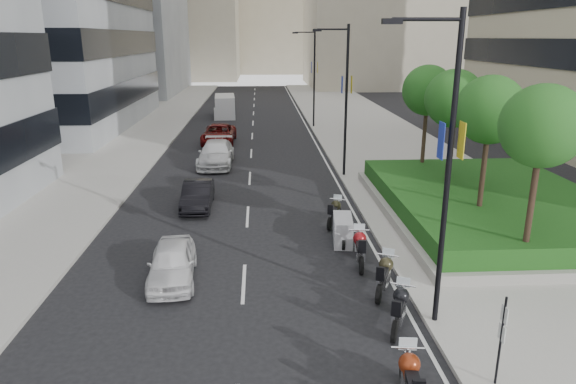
{
  "coord_description": "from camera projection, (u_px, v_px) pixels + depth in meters",
  "views": [
    {
      "loc": [
        -0.86,
        -12.36,
        8.27
      ],
      "look_at": [
        0.3,
        8.34,
        2.0
      ],
      "focal_mm": 32.0,
      "sensor_mm": 36.0,
      "label": 1
    }
  ],
  "objects": [
    {
      "name": "lane_centre",
      "position": [
        252.0,
        140.0,
        42.84
      ],
      "size": [
        0.12,
        100.0,
        0.01
      ],
      "primitive_type": "cube",
      "color": "silver",
      "rests_on": "ground"
    },
    {
      "name": "car_d",
      "position": [
        219.0,
        134.0,
        41.48
      ],
      "size": [
        2.68,
        5.54,
        1.52
      ],
      "primitive_type": "imported",
      "rotation": [
        0.0,
        0.0,
        -0.03
      ],
      "color": "#5C0B0B",
      "rests_on": "ground"
    },
    {
      "name": "delivery_van",
      "position": [
        225.0,
        107.0,
        55.14
      ],
      "size": [
        2.41,
        5.52,
        2.26
      ],
      "rotation": [
        0.0,
        0.0,
        0.07
      ],
      "color": "silver",
      "rests_on": "ground"
    },
    {
      "name": "sidewalk_left",
      "position": [
        124.0,
        141.0,
        42.25
      ],
      "size": [
        8.0,
        100.0,
        0.15
      ],
      "primitive_type": "cube",
      "color": "#9E9B93",
      "rests_on": "ground"
    },
    {
      "name": "tree_2",
      "position": [
        454.0,
        99.0,
        24.61
      ],
      "size": [
        2.8,
        2.8,
        6.3
      ],
      "color": "#332319",
      "rests_on": "planter"
    },
    {
      "name": "motorcycle_2",
      "position": [
        399.0,
        308.0,
        15.14
      ],
      "size": [
        1.09,
        2.14,
        1.13
      ],
      "rotation": [
        0.0,
        0.0,
        1.16
      ],
      "color": "black",
      "rests_on": "ground"
    },
    {
      "name": "car_b",
      "position": [
        198.0,
        195.0,
        25.77
      ],
      "size": [
        1.46,
        4.05,
        1.33
      ],
      "primitive_type": "imported",
      "rotation": [
        0.0,
        0.0,
        0.01
      ],
      "color": "black",
      "rests_on": "ground"
    },
    {
      "name": "planter",
      "position": [
        491.0,
        212.0,
        24.24
      ],
      "size": [
        10.0,
        14.0,
        0.4
      ],
      "primitive_type": "cube",
      "color": "gray",
      "rests_on": "sidewalk_right"
    },
    {
      "name": "tree_0",
      "position": [
        542.0,
        127.0,
        16.96
      ],
      "size": [
        2.8,
        2.8,
        6.3
      ],
      "color": "#332319",
      "rests_on": "planter"
    },
    {
      "name": "car_c",
      "position": [
        216.0,
        154.0,
        34.33
      ],
      "size": [
        2.3,
        5.51,
        1.59
      ],
      "primitive_type": "imported",
      "rotation": [
        0.0,
        0.0,
        -0.01
      ],
      "color": "silver",
      "rests_on": "ground"
    },
    {
      "name": "lamp_post_0",
      "position": [
        444.0,
        160.0,
        13.96
      ],
      "size": [
        2.34,
        0.45,
        9.0
      ],
      "color": "black",
      "rests_on": "ground"
    },
    {
      "name": "tree_3",
      "position": [
        428.0,
        91.0,
        28.43
      ],
      "size": [
        2.8,
        2.8,
        6.3
      ],
      "color": "#332319",
      "rests_on": "planter"
    },
    {
      "name": "lamp_post_2",
      "position": [
        313.0,
        73.0,
        47.41
      ],
      "size": [
        2.34,
        0.45,
        9.0
      ],
      "color": "black",
      "rests_on": "ground"
    },
    {
      "name": "motorcycle_5",
      "position": [
        343.0,
        230.0,
        21.34
      ],
      "size": [
        0.95,
        1.97,
        1.13
      ],
      "rotation": [
        0.0,
        0.0,
        1.46
      ],
      "color": "black",
      "rests_on": "ground"
    },
    {
      "name": "motorcycle_3",
      "position": [
        384.0,
        275.0,
        17.25
      ],
      "size": [
        1.12,
        2.14,
        1.14
      ],
      "rotation": [
        0.0,
        0.0,
        1.15
      ],
      "color": "black",
      "rests_on": "ground"
    },
    {
      "name": "motorcycle_4",
      "position": [
        360.0,
        248.0,
        19.37
      ],
      "size": [
        0.79,
        2.38,
        1.18
      ],
      "rotation": [
        0.0,
        0.0,
        1.46
      ],
      "color": "black",
      "rests_on": "ground"
    },
    {
      "name": "hedge",
      "position": [
        492.0,
        200.0,
        24.07
      ],
      "size": [
        9.4,
        13.4,
        0.8
      ],
      "primitive_type": "cube",
      "color": "#143E11",
      "rests_on": "planter"
    },
    {
      "name": "ground",
      "position": [
        294.0,
        348.0,
        14.25
      ],
      "size": [
        160.0,
        160.0,
        0.0
      ],
      "primitive_type": "plane",
      "color": "black",
      "rests_on": "ground"
    },
    {
      "name": "motorcycle_6",
      "position": [
        335.0,
        212.0,
        23.51
      ],
      "size": [
        1.02,
        2.04,
        1.08
      ],
      "rotation": [
        0.0,
        0.0,
        1.17
      ],
      "color": "black",
      "rests_on": "ground"
    },
    {
      "name": "tree_1",
      "position": [
        490.0,
        110.0,
        20.78
      ],
      "size": [
        2.8,
        2.8,
        6.3
      ],
      "color": "#332319",
      "rests_on": "planter"
    },
    {
      "name": "parking_sign",
      "position": [
        501.0,
        336.0,
        12.18
      ],
      "size": [
        0.06,
        0.32,
        2.5
      ],
      "color": "black",
      "rests_on": "ground"
    },
    {
      "name": "motorcycle_1",
      "position": [
        410.0,
        381.0,
        11.86
      ],
      "size": [
        0.8,
        2.4,
        1.19
      ],
      "rotation": [
        0.0,
        0.0,
        1.46
      ],
      "color": "black",
      "rests_on": "ground"
    },
    {
      "name": "lamp_post_1",
      "position": [
        344.0,
        94.0,
        30.21
      ],
      "size": [
        2.34,
        0.45,
        9.0
      ],
      "color": "black",
      "rests_on": "ground"
    },
    {
      "name": "car_a",
      "position": [
        172.0,
        262.0,
        18.04
      ],
      "size": [
        1.87,
        4.04,
        1.34
      ],
      "primitive_type": "imported",
      "rotation": [
        0.0,
        0.0,
        0.08
      ],
      "color": "silver",
      "rests_on": "ground"
    },
    {
      "name": "sidewalk_right",
      "position": [
        376.0,
        138.0,
        43.38
      ],
      "size": [
        10.0,
        100.0,
        0.15
      ],
      "primitive_type": "cube",
      "color": "#9E9B93",
      "rests_on": "ground"
    },
    {
      "name": "lane_edge",
      "position": [
        314.0,
        140.0,
        43.12
      ],
      "size": [
        0.12,
        100.0,
        0.01
      ],
      "primitive_type": "cube",
      "color": "silver",
      "rests_on": "ground"
    }
  ]
}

